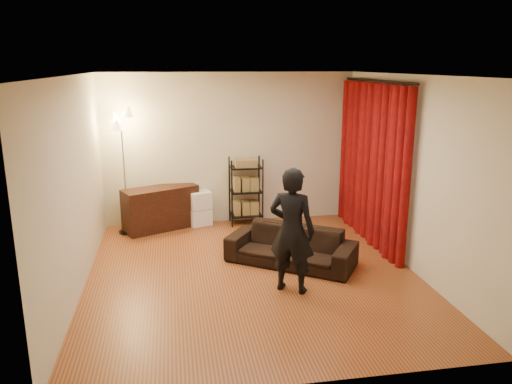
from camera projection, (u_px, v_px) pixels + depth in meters
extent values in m
plane|color=#965026|center=(253.00, 274.00, 6.94)|extent=(5.00, 5.00, 0.00)
plane|color=white|center=(252.00, 75.00, 6.26)|extent=(5.00, 5.00, 0.00)
plane|color=beige|center=(230.00, 149.00, 8.98)|extent=(5.00, 0.00, 5.00)
plane|color=beige|center=(300.00, 246.00, 4.21)|extent=(5.00, 0.00, 5.00)
plane|color=beige|center=(75.00, 186.00, 6.23)|extent=(0.00, 5.00, 5.00)
plane|color=beige|center=(411.00, 174.00, 6.96)|extent=(0.00, 5.00, 5.00)
cylinder|color=black|center=(377.00, 81.00, 7.71)|extent=(0.04, 2.65, 0.04)
imported|color=black|center=(291.00, 246.00, 7.23)|extent=(1.93, 1.63, 0.54)
imported|color=black|center=(292.00, 231.00, 6.25)|extent=(0.71, 0.64, 1.62)
cube|color=#32180E|center=(161.00, 208.00, 8.76)|extent=(1.37, 0.98, 0.75)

